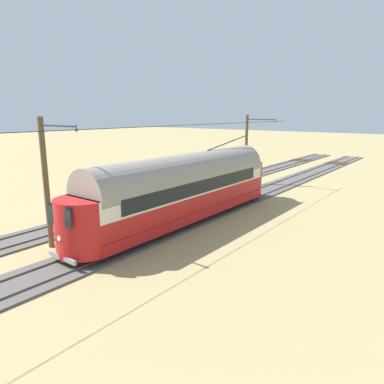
# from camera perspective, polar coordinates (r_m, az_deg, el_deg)

# --- Properties ---
(ground_plane) EXTENTS (220.00, 220.00, 0.00)m
(ground_plane) POSITION_cam_1_polar(r_m,az_deg,el_deg) (25.26, -2.66, -2.77)
(ground_plane) COLOR tan
(track_streetcar_siding) EXTENTS (2.80, 80.00, 0.18)m
(track_streetcar_siding) POSITION_cam_1_polar(r_m,az_deg,el_deg) (24.03, 2.34, -3.45)
(track_streetcar_siding) COLOR #56514C
(track_streetcar_siding) RESTS_ON ground
(track_adjacent_siding) EXTENTS (2.80, 80.00, 0.18)m
(track_adjacent_siding) POSITION_cam_1_polar(r_m,az_deg,el_deg) (27.08, -6.25, -1.66)
(track_adjacent_siding) COLOR #56514C
(track_adjacent_siding) RESTS_ON ground
(vintage_streetcar) EXTENTS (2.65, 17.57, 4.87)m
(vintage_streetcar) POSITION_cam_1_polar(r_m,az_deg,el_deg) (21.75, -1.02, 0.84)
(vintage_streetcar) COLOR red
(vintage_streetcar) RESTS_ON ground
(catenary_pole_foreground) EXTENTS (3.05, 0.28, 6.56)m
(catenary_pole_foreground) POSITION_cam_1_polar(r_m,az_deg,el_deg) (33.52, 8.89, 6.93)
(catenary_pole_foreground) COLOR brown
(catenary_pole_foreground) RESTS_ON ground
(catenary_pole_mid_near) EXTENTS (3.05, 0.28, 6.56)m
(catenary_pole_mid_near) POSITION_cam_1_polar(r_m,az_deg,el_deg) (18.71, -22.45, 1.64)
(catenary_pole_mid_near) COLOR brown
(catenary_pole_mid_near) RESTS_ON ground
(spare_tie_stack) EXTENTS (2.40, 2.40, 0.54)m
(spare_tie_stack) POSITION_cam_1_polar(r_m,az_deg,el_deg) (27.56, -13.93, -1.24)
(spare_tie_stack) COLOR #47331E
(spare_tie_stack) RESTS_ON ground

